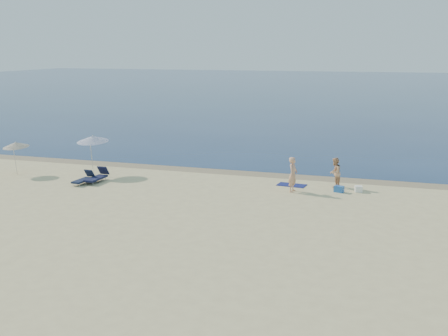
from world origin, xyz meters
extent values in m
plane|color=beige|center=(0.00, 0.00, 0.00)|extent=(160.00, 160.00, 0.00)
cube|color=#0B1F47|center=(0.00, 100.00, 0.00)|extent=(240.00, 160.00, 0.01)
cube|color=#847254|center=(0.00, 19.40, 0.00)|extent=(240.00, 1.60, 0.00)
imported|color=tan|center=(3.82, 15.70, 0.96)|extent=(0.55, 0.76, 1.92)
imported|color=tan|center=(5.89, 17.44, 0.84)|extent=(0.80, 0.94, 1.69)
cube|color=#101653|center=(3.50, 17.12, 0.01)|extent=(1.70, 1.07, 0.03)
cube|color=white|center=(7.27, 16.72, 0.17)|extent=(0.45, 0.41, 0.33)
cube|color=#205BAF|center=(6.26, 16.35, 0.17)|extent=(0.58, 0.49, 0.35)
cylinder|color=silver|center=(-8.84, 16.13, 1.09)|extent=(0.05, 0.26, 2.27)
cone|color=white|center=(-8.84, 16.35, 2.22)|extent=(2.03, 2.05, 0.53)
sphere|color=silver|center=(-8.84, 16.35, 2.41)|extent=(0.07, 0.07, 0.07)
cylinder|color=silver|center=(-13.40, 14.73, 0.90)|extent=(0.07, 0.21, 1.90)
cone|color=beige|center=(-13.40, 14.90, 1.85)|extent=(1.82, 1.83, 0.44)
sphere|color=silver|center=(-13.40, 14.90, 2.02)|extent=(0.06, 0.06, 0.06)
cube|color=#131C36|center=(-8.11, 13.77, 0.21)|extent=(0.64, 1.50, 0.10)
cube|color=#131C36|center=(-8.06, 14.50, 0.49)|extent=(0.56, 0.39, 0.47)
cylinder|color=#A5A5AD|center=(-7.89, 13.75, 0.11)|extent=(0.03, 0.03, 0.21)
cube|color=#131736|center=(-7.55, 14.32, 0.25)|extent=(0.68, 1.70, 0.11)
cube|color=#131736|center=(-7.51, 15.16, 0.56)|extent=(0.63, 0.43, 0.54)
cylinder|color=#A5A5AD|center=(-7.30, 14.31, 0.12)|extent=(0.03, 0.03, 0.25)
camera|label=1|loc=(9.25, -13.82, 7.69)|focal=45.00mm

